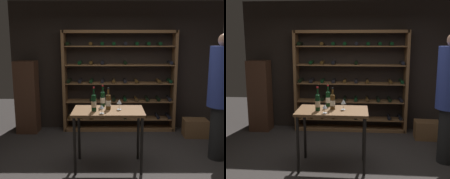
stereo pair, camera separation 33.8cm
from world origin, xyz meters
The scene contains 12 objects.
ground_plane centered at (0.00, 0.00, 0.00)m, with size 10.19×10.19×0.00m, color #383330.
back_wall centered at (0.00, 2.09, 1.40)m, with size 4.62×0.10×2.80m, color black.
wine_rack centered at (0.06, 1.88, 1.08)m, with size 2.43×0.32×2.18m.
tasting_table centered at (-0.15, 0.11, 0.80)m, with size 1.08×0.62×0.92m.
person_guest_plum_blouse centered at (1.67, 0.40, 1.15)m, with size 0.42×0.42×2.07m.
wine_crate centered at (1.63, 1.45, 0.18)m, with size 0.48×0.34×0.37m, color brown.
display_cabinet centered at (-1.91, 1.74, 0.77)m, with size 0.44×0.36×1.54m, color #4C2D1E.
wine_bottle_black_capsule centered at (-0.36, 0.03, 1.05)m, with size 0.08×0.08×0.37m.
wine_bottle_green_slim centered at (-0.24, 0.32, 1.05)m, with size 0.08×0.08×0.35m.
wine_bottle_red_label centered at (-0.15, 0.15, 1.04)m, with size 0.08×0.08×0.34m.
wine_glass_stemmed_left centered at (-0.24, -0.10, 1.01)m, with size 0.07×0.07×0.13m.
wine_glass_stemmed_center centered at (0.02, 0.13, 1.03)m, with size 0.07×0.07×0.16m.
Camera 2 is at (0.24, -3.79, 1.94)m, focal length 42.50 mm.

